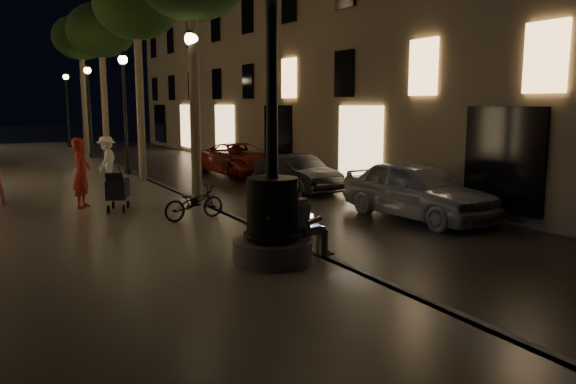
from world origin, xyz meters
TOP-DOWN VIEW (x-y plane):
  - ground at (0.00, 15.00)m, footprint 120.00×120.00m
  - cobble_lane at (3.00, 15.00)m, footprint 6.00×45.00m
  - promenade at (-4.00, 15.00)m, footprint 8.00×45.00m
  - curb_strip at (0.00, 15.00)m, footprint 0.25×45.00m
  - building_right at (10.00, 18.00)m, footprint 8.00×36.00m
  - fountain_lamppost at (-1.00, 2.00)m, footprint 1.40×1.40m
  - seated_man_laptop at (-0.39, 2.00)m, footprint 0.95×0.32m
  - tree_second at (-0.20, 14.00)m, footprint 3.00×3.00m
  - tree_third at (-0.30, 20.00)m, footprint 3.00×3.00m
  - tree_far at (-0.22, 26.00)m, footprint 3.00×3.00m
  - lamp_curb_a at (-0.30, 8.00)m, footprint 0.36×0.36m
  - lamp_curb_b at (-0.30, 16.00)m, footprint 0.36×0.36m
  - lamp_curb_c at (-0.30, 24.00)m, footprint 0.36×0.36m
  - lamp_curb_d at (-0.30, 32.00)m, footprint 0.36×0.36m
  - stroller at (-2.36, 8.12)m, footprint 0.75×1.13m
  - car_front at (4.49, 4.43)m, footprint 2.10×4.59m
  - car_second at (4.00, 9.91)m, footprint 1.61×3.88m
  - car_third at (4.12, 14.95)m, footprint 2.45×4.88m
  - pedestrian_red at (-3.06, 9.13)m, footprint 0.71×0.81m
  - pedestrian_white at (-1.65, 13.04)m, footprint 1.11×1.27m
  - bicycle at (-0.98, 6.16)m, footprint 1.62×0.78m

SIDE VIEW (x-z plane):
  - ground at x=0.00m, z-range 0.00..0.00m
  - cobble_lane at x=3.00m, z-range 0.00..0.02m
  - promenade at x=-4.00m, z-range 0.00..0.20m
  - curb_strip at x=0.00m, z-range 0.00..0.20m
  - bicycle at x=-0.98m, z-range 0.20..1.02m
  - car_second at x=4.00m, z-range 0.00..1.25m
  - car_third at x=4.12m, z-range 0.00..1.33m
  - car_front at x=4.49m, z-range 0.00..1.52m
  - stroller at x=-2.36m, z-range 0.20..1.35m
  - seated_man_laptop at x=-0.39m, z-range 0.24..1.56m
  - pedestrian_white at x=-1.65m, z-range 0.20..1.90m
  - pedestrian_red at x=-3.06m, z-range 0.20..2.08m
  - fountain_lamppost at x=-1.00m, z-range -1.39..3.81m
  - lamp_curb_a at x=-0.30m, z-range 0.83..5.64m
  - lamp_curb_b at x=-0.30m, z-range 0.83..5.64m
  - lamp_curb_c at x=-0.30m, z-range 0.83..5.64m
  - lamp_curb_d at x=-0.30m, z-range 0.83..5.64m
  - tree_third at x=-0.30m, z-range 2.54..9.74m
  - tree_second at x=-0.20m, z-range 2.63..10.03m
  - tree_far at x=-0.22m, z-range 2.68..10.18m
  - building_right at x=10.00m, z-range 0.00..15.00m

